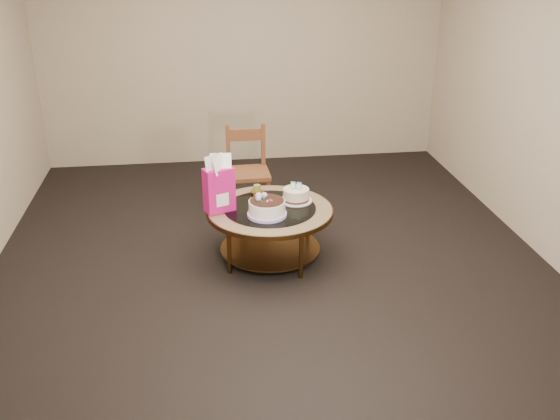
{
  "coord_description": "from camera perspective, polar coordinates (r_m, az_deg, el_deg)",
  "views": [
    {
      "loc": [
        -0.52,
        -4.54,
        2.48
      ],
      "look_at": [
        0.08,
        0.02,
        0.43
      ],
      "focal_mm": 40.0,
      "sensor_mm": 36.0,
      "label": 1
    }
  ],
  "objects": [
    {
      "name": "gift_bag",
      "position": [
        4.88,
        -5.62,
        2.39
      ],
      "size": [
        0.26,
        0.22,
        0.46
      ],
      "rotation": [
        0.0,
        0.0,
        0.38
      ],
      "color": "#D6146C",
      "rests_on": "coffee_table"
    },
    {
      "name": "cream_cake",
      "position": [
        5.1,
        1.47,
        1.37
      ],
      "size": [
        0.27,
        0.27,
        0.17
      ],
      "rotation": [
        0.0,
        0.0,
        -0.39
      ],
      "color": "white",
      "rests_on": "coffee_table"
    },
    {
      "name": "coffee_table",
      "position": [
        5.03,
        -0.92,
        -0.64
      ],
      "size": [
        1.02,
        1.02,
        0.46
      ],
      "color": "#563818",
      "rests_on": "ground"
    },
    {
      "name": "room_walls",
      "position": [
        4.66,
        -1.02,
        12.47
      ],
      "size": [
        4.52,
        5.02,
        2.61
      ],
      "color": "tan",
      "rests_on": "ground"
    },
    {
      "name": "decorated_cake",
      "position": [
        4.84,
        -1.22,
        0.13
      ],
      "size": [
        0.31,
        0.31,
        0.18
      ],
      "rotation": [
        0.0,
        0.0,
        -0.07
      ],
      "color": "#BB9DDE",
      "rests_on": "coffee_table"
    },
    {
      "name": "pillar_candle",
      "position": [
        5.27,
        -2.12,
        1.82
      ],
      "size": [
        0.12,
        0.12,
        0.08
      ],
      "rotation": [
        0.0,
        0.0,
        0.34
      ],
      "color": "#D1C056",
      "rests_on": "coffee_table"
    },
    {
      "name": "dining_chair",
      "position": [
        5.88,
        -2.97,
        3.58
      ],
      "size": [
        0.4,
        0.4,
        0.84
      ],
      "rotation": [
        0.0,
        0.0,
        0.02
      ],
      "color": "brown",
      "rests_on": "ground"
    },
    {
      "name": "ground",
      "position": [
        5.2,
        -0.89,
        -4.43
      ],
      "size": [
        5.0,
        5.0,
        0.0
      ],
      "primitive_type": "plane",
      "color": "black",
      "rests_on": "ground"
    }
  ]
}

